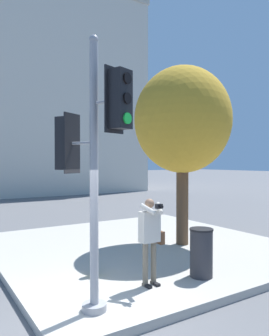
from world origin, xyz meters
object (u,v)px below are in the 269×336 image
object	(u,v)px
fire_hydrant	(94,260)
trash_bin	(201,253)
person_photographer	(150,234)
street_tree	(183,121)
traffic_signal_pole	(93,152)

from	to	relation	value
fire_hydrant	trash_bin	world-z (taller)	trash_bin
person_photographer	street_tree	xyz separation A→B (m)	(2.69, 2.15, 2.65)
person_photographer	street_tree	distance (m)	4.35
fire_hydrant	person_photographer	bearing A→B (deg)	-57.85
traffic_signal_pole	fire_hydrant	distance (m)	2.87
person_photographer	trash_bin	distance (m)	1.31
traffic_signal_pole	fire_hydrant	world-z (taller)	traffic_signal_pole
fire_hydrant	trash_bin	size ratio (longest dim) A/B	0.64
traffic_signal_pole	street_tree	xyz separation A→B (m)	(4.15, 2.59, 1.07)
fire_hydrant	trash_bin	xyz separation A→B (m)	(1.90, -1.31, 0.19)
traffic_signal_pole	person_photographer	bearing A→B (deg)	16.53
trash_bin	street_tree	bearing A→B (deg)	57.51
person_photographer	trash_bin	bearing A→B (deg)	-9.31
person_photographer	fire_hydrant	bearing A→B (deg)	122.15
traffic_signal_pole	street_tree	size ratio (longest dim) A/B	0.86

